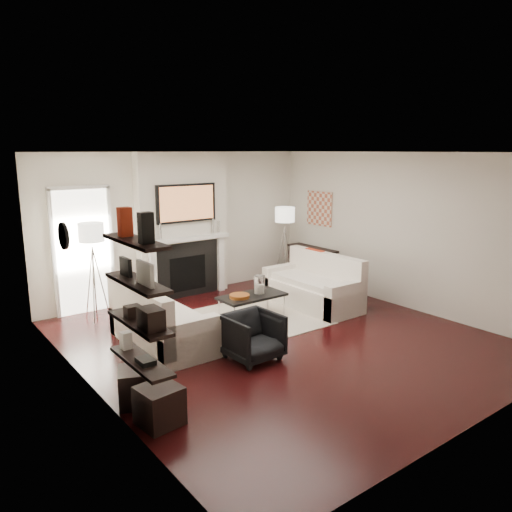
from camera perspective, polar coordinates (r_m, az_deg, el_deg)
room_envelope at (r=7.09m, az=2.92°, el=0.77°), size 6.00×6.00×6.00m
chimney_breast at (r=9.44m, az=-8.36°, el=3.49°), size 1.80×0.25×2.70m
fireplace_surround at (r=9.48m, az=-7.81°, el=-1.57°), size 1.30×0.02×1.04m
firebox at (r=9.50m, az=-7.79°, el=-1.98°), size 0.75×0.02×0.65m
mantel_pilaster_l at (r=9.13m, az=-11.67°, el=-2.04°), size 0.12×0.08×1.10m
mantel_pilaster_r at (r=9.81m, az=-4.07°, el=-0.84°), size 0.12×0.08×1.10m
mantel_shelf at (r=9.32m, az=-7.77°, el=1.96°), size 1.70×0.18×0.07m
tv_body at (r=9.25m, az=-7.96°, el=6.01°), size 1.20×0.06×0.70m
tv_screen at (r=9.22m, az=-7.86°, el=6.00°), size 1.10×0.00×0.62m
candlestick_l_tall at (r=9.05m, az=-10.87°, el=2.74°), size 0.04×0.04×0.30m
candlestick_l_short at (r=8.99m, az=-11.60°, el=2.46°), size 0.04×0.04×0.24m
candlestick_r_tall at (r=9.57m, az=-4.96°, el=3.42°), size 0.04×0.04×0.30m
candlestick_r_short at (r=9.65m, az=-4.30°, el=3.31°), size 0.04×0.04×0.24m
hallway_panel at (r=8.87m, az=-19.15°, el=0.43°), size 0.90×0.02×2.10m
door_trim_l at (r=8.72m, az=-22.10°, el=0.02°), size 0.06×0.06×2.16m
door_trim_r at (r=9.01m, az=-16.22°, el=0.78°), size 0.06×0.06×2.16m
door_trim_top at (r=8.71m, az=-19.60°, el=7.38°), size 1.02×0.06×0.06m
rug at (r=8.11m, az=-2.25°, el=-7.62°), size 2.60×2.00×0.01m
loveseat_left_base at (r=7.30m, az=-10.69°, el=-8.40°), size 0.85×1.80×0.42m
loveseat_left_back at (r=7.07m, az=-13.23°, el=-6.50°), size 0.18×1.80×0.80m
loveseat_left_arm_n at (r=6.60m, az=-7.53°, el=-9.72°), size 0.85×0.18×0.60m
loveseat_left_arm_s at (r=7.97m, az=-13.33°, el=-6.07°), size 0.85×0.18×0.60m
loveseat_left_cushion at (r=7.24m, az=-10.41°, el=-6.39°), size 0.63×1.44×0.10m
pillow_left_orange at (r=7.27m, az=-14.28°, el=-4.34°), size 0.10×0.42×0.42m
pillow_left_charcoal at (r=6.75m, az=-12.27°, el=-5.61°), size 0.10×0.40×0.40m
loveseat_right_base at (r=8.95m, az=6.41°, el=-4.40°), size 0.85×1.80×0.42m
loveseat_right_back at (r=9.10m, az=7.99°, el=-2.12°), size 0.18×1.80×0.80m
loveseat_right_arm_n at (r=8.39m, az=10.23°, el=-5.02°), size 0.85×0.18×0.60m
loveseat_right_arm_s at (r=9.51m, az=3.07°, el=-2.80°), size 0.85×0.18×0.60m
loveseat_right_cushion at (r=8.85m, az=6.21°, el=-2.85°), size 0.63×1.44×0.10m
pillow_right_orange at (r=9.26m, az=6.72°, el=-0.54°), size 0.10×0.42×0.42m
pillow_right_charcoal at (r=8.85m, az=9.40°, el=-1.27°), size 0.10×0.40×0.40m
coffee_table at (r=8.14m, az=-0.46°, el=-4.61°), size 1.10×0.55×0.04m
coffee_leg_nw at (r=7.76m, az=-2.47°, el=-7.10°), size 0.02×0.02×0.38m
coffee_leg_ne at (r=8.34m, az=3.23°, el=-5.74°), size 0.02×0.02×0.38m
coffee_leg_sw at (r=8.11m, az=-4.24°, el=-6.28°), size 0.02×0.02×0.38m
coffee_leg_se at (r=8.66m, az=1.34°, el=-5.04°), size 0.02×0.02×0.38m
hurricane_glass at (r=8.18m, az=0.39°, el=-3.36°), size 0.18×0.18×0.32m
hurricane_candle at (r=8.20m, az=0.39°, el=-3.80°), size 0.11×0.11×0.17m
copper_bowl at (r=7.99m, az=-1.90°, el=-4.61°), size 0.32×0.32×0.05m
armchair at (r=6.68m, az=-0.35°, el=-8.94°), size 0.69×0.65×0.68m
lamp_left_post at (r=8.53m, az=-17.96°, el=-3.04°), size 0.02×0.02×1.20m
lamp_left_shade at (r=8.36m, az=-18.33°, el=2.60°), size 0.40×0.40×0.30m
lamp_left_leg_a at (r=8.57m, az=-17.26°, el=-2.93°), size 0.25×0.02×1.23m
lamp_left_leg_b at (r=8.60m, az=-18.51°, el=-2.95°), size 0.14×0.22×1.23m
lamp_left_leg_c at (r=8.43m, az=-18.09°, el=-3.23°), size 0.14×0.22×1.23m
lamp_right_post at (r=10.29m, az=3.26°, el=0.06°), size 0.02×0.02×1.20m
lamp_right_shade at (r=10.15m, az=3.32°, el=4.76°), size 0.40×0.40×0.30m
lamp_right_leg_a at (r=10.36m, az=3.73°, el=0.14°), size 0.25×0.02×1.23m
lamp_right_leg_b at (r=10.33m, az=2.69°, el=0.11°), size 0.14×0.22×1.23m
lamp_right_leg_c at (r=10.18m, az=3.37°, el=-0.07°), size 0.14×0.22×1.23m
console_top at (r=10.41m, az=6.43°, el=0.87°), size 0.35×1.20×0.04m
console_leg_n at (r=10.10m, az=8.52°, el=-1.71°), size 0.30×0.04×0.71m
console_leg_s at (r=10.88m, az=4.40°, el=-0.62°), size 0.30×0.04×0.71m
wall_art at (r=10.37m, az=7.26°, el=5.40°), size 0.03×0.70×0.70m
shelf_bottom at (r=5.13m, az=-12.98°, el=-11.66°), size 0.25×1.00×0.03m
shelf_lower at (r=4.98m, az=-13.20°, el=-7.44°), size 0.25×1.00×0.04m
shelf_upper at (r=4.86m, az=-13.43°, el=-2.99°), size 0.25×1.00×0.04m
shelf_top at (r=4.78m, az=-13.66°, el=1.65°), size 0.25×1.00×0.04m
decor_magfile_a at (r=4.52m, az=-12.47°, el=3.16°), size 0.12×0.10×0.28m
decor_magfile_b at (r=4.95m, az=-14.75°, el=3.79°), size 0.12×0.10×0.28m
decor_frame_a at (r=4.66m, az=-12.56°, el=-1.98°), size 0.04×0.30×0.22m
decor_frame_b at (r=5.07m, az=-14.67°, el=-1.19°), size 0.04×0.22×0.18m
decor_wine_rack at (r=4.71m, az=-11.90°, el=-7.03°), size 0.18×0.25×0.20m
decor_box_small at (r=5.08m, az=-13.91°, el=-6.16°), size 0.15×0.12×0.12m
decor_books at (r=5.02m, az=-12.50°, el=-11.63°), size 0.14×0.20×0.05m
decor_box_tall at (r=5.39m, az=-14.63°, el=-9.30°), size 0.10×0.10×0.18m
clock_rim at (r=6.55m, az=-21.15°, el=2.14°), size 0.04×0.34×0.34m
clock_face at (r=6.55m, az=-20.94°, el=2.17°), size 0.01×0.29×0.29m
ottoman_near at (r=5.79m, az=-13.36°, el=-14.27°), size 0.53×0.53×0.40m
ottoman_far at (r=5.36m, az=-10.98°, el=-16.42°), size 0.44×0.44×0.40m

